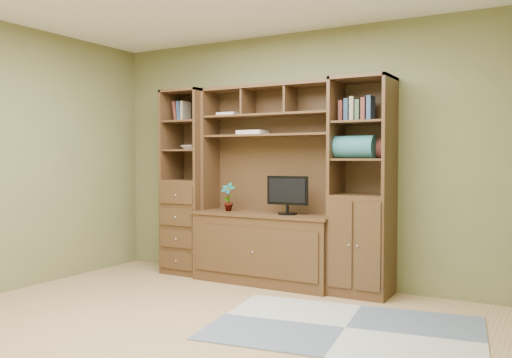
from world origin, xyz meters
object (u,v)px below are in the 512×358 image
Objects in this scene: center_hutch at (265,184)px; monitor at (288,188)px; right_tower at (362,187)px; left_tower at (189,182)px.

monitor is (0.28, -0.03, -0.03)m from center_hutch.
monitor is (-0.75, -0.07, -0.03)m from right_tower.
center_hutch is 0.28m from monitor.
left_tower is at bearing 177.71° from center_hutch.
right_tower is 0.75m from monitor.
monitor is at bearing -174.28° from right_tower.
left_tower is 1.28m from monitor.
left_tower is (-1.00, 0.04, 0.00)m from center_hutch.
left_tower and right_tower have the same top height.
right_tower is 3.88× the size of monitor.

